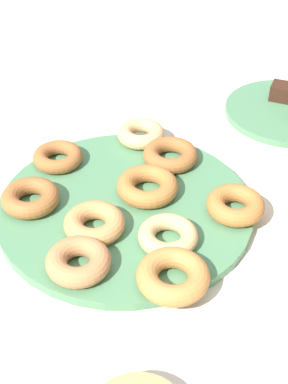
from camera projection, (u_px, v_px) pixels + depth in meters
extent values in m
plane|color=beige|center=(125.00, 211.00, 0.85)|extent=(2.40, 2.40, 0.00)
cylinder|color=#4C7F56|center=(125.00, 207.00, 0.84)|extent=(0.39, 0.39, 0.02)
torus|color=#AD6B33|center=(147.00, 186.00, 0.85)|extent=(0.11, 0.11, 0.03)
torus|color=#C6844C|center=(94.00, 223.00, 0.78)|extent=(0.12, 0.12, 0.03)
torus|color=#B27547|center=(78.00, 261.00, 0.72)|extent=(0.12, 0.12, 0.03)
torus|color=tan|center=(141.00, 134.00, 0.97)|extent=(0.10, 0.10, 0.03)
torus|color=#BC7A3D|center=(173.00, 276.00, 0.70)|extent=(0.12, 0.12, 0.03)
torus|color=#AD6B33|center=(235.00, 205.00, 0.81)|extent=(0.09, 0.09, 0.03)
torus|color=#995B2D|center=(58.00, 157.00, 0.91)|extent=(0.11, 0.11, 0.02)
torus|color=tan|center=(168.00, 236.00, 0.77)|extent=(0.12, 0.12, 0.02)
torus|color=#995B2D|center=(170.00, 155.00, 0.92)|extent=(0.13, 0.13, 0.03)
torus|color=#995B2D|center=(31.00, 198.00, 0.83)|extent=(0.12, 0.12, 0.03)
cylinder|color=#4C7F56|center=(287.00, 112.00, 1.07)|extent=(0.24, 0.24, 0.01)
cube|color=#381E14|center=(281.00, 92.00, 1.08)|extent=(0.04, 0.04, 0.03)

